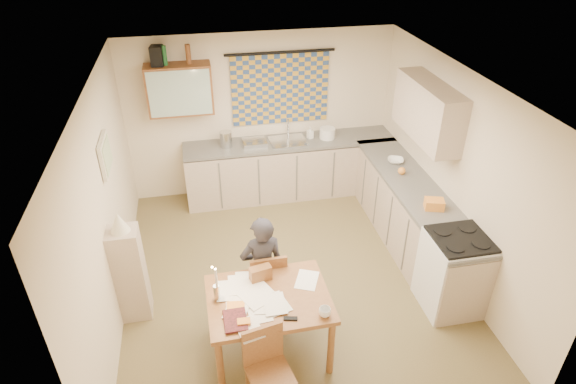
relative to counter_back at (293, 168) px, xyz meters
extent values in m
cube|color=brown|center=(-0.44, -1.95, -0.46)|extent=(4.00, 4.50, 0.02)
cube|color=white|center=(-0.44, -1.95, 2.06)|extent=(4.00, 4.50, 0.02)
cube|color=beige|center=(-0.44, 0.31, 0.80)|extent=(4.00, 0.02, 2.50)
cube|color=beige|center=(-0.44, -4.21, 0.80)|extent=(4.00, 0.02, 2.50)
cube|color=beige|center=(-2.45, -1.95, 0.80)|extent=(0.02, 4.50, 2.50)
cube|color=beige|center=(1.57, -1.95, 0.80)|extent=(0.02, 4.50, 2.50)
cube|color=navy|center=(-0.14, 0.27, 1.20)|extent=(1.45, 0.03, 1.05)
cylinder|color=black|center=(-0.14, 0.25, 1.75)|extent=(1.60, 0.04, 0.04)
cube|color=brown|center=(-1.59, 0.13, 1.35)|extent=(0.90, 0.34, 0.70)
cube|color=#99B2A5|center=(-1.59, -0.04, 1.35)|extent=(0.84, 0.02, 0.64)
cube|color=tan|center=(1.39, -1.40, 1.40)|extent=(0.34, 1.30, 0.70)
cube|color=beige|center=(-2.41, -1.55, 1.25)|extent=(0.04, 0.50, 0.40)
cube|color=silver|center=(-2.38, -1.55, 1.25)|extent=(0.01, 0.42, 0.32)
cube|color=tan|center=(0.00, 0.00, -0.02)|extent=(3.30, 0.60, 0.86)
cube|color=#4F4E4B|center=(0.00, 0.00, 0.45)|extent=(3.30, 0.62, 0.04)
cube|color=tan|center=(1.26, -1.65, -0.02)|extent=(0.60, 2.95, 0.86)
cube|color=#4F4E4B|center=(1.26, -1.65, 0.45)|extent=(0.62, 2.95, 0.04)
cube|color=white|center=(1.26, -2.80, 0.02)|extent=(0.62, 0.62, 0.94)
cube|color=black|center=(1.26, -2.80, 0.50)|extent=(0.59, 0.59, 0.03)
cube|color=silver|center=(-0.07, 0.00, 0.43)|extent=(0.57, 0.47, 0.10)
cylinder|color=silver|center=(-0.03, 0.18, 0.61)|extent=(0.04, 0.04, 0.28)
cube|color=silver|center=(-0.59, 0.00, 0.50)|extent=(0.35, 0.31, 0.06)
cylinder|color=silver|center=(-1.01, 0.00, 0.59)|extent=(0.19, 0.19, 0.24)
cylinder|color=white|center=(0.54, 0.00, 0.55)|extent=(0.31, 0.31, 0.16)
imported|color=white|center=(0.28, 0.05, 0.56)|extent=(0.12, 0.12, 0.18)
imported|color=white|center=(1.26, -0.96, 0.50)|extent=(0.36, 0.36, 0.05)
cube|color=orange|center=(1.26, -2.15, 0.53)|extent=(0.26, 0.22, 0.12)
sphere|color=orange|center=(1.21, -1.29, 0.52)|extent=(0.10, 0.10, 0.10)
cube|color=black|center=(-1.83, 0.13, 1.83)|extent=(0.19, 0.22, 0.26)
cylinder|color=#195926|center=(-1.73, 0.13, 1.83)|extent=(0.09, 0.09, 0.26)
cylinder|color=brown|center=(-1.42, 0.13, 1.83)|extent=(0.07, 0.07, 0.26)
cube|color=brown|center=(-0.88, -3.06, 0.27)|extent=(1.21, 0.92, 0.05)
cube|color=brown|center=(-0.82, -2.46, -0.03)|extent=(0.41, 0.41, 0.04)
cube|color=brown|center=(-0.81, -2.64, 0.21)|extent=(0.40, 0.05, 0.43)
cube|color=brown|center=(-0.98, -3.69, -0.04)|extent=(0.46, 0.46, 0.04)
cube|color=brown|center=(-1.02, -3.52, 0.19)|extent=(0.38, 0.11, 0.42)
imported|color=black|center=(-0.86, -2.52, 0.21)|extent=(0.54, 0.40, 1.32)
cube|color=tan|center=(-2.28, -2.23, 0.13)|extent=(0.32, 0.30, 1.16)
cone|color=beige|center=(-2.28, -2.23, 0.82)|extent=(0.20, 0.20, 0.22)
cube|color=brown|center=(-0.92, -2.79, 0.38)|extent=(0.24, 0.14, 0.16)
imported|color=white|center=(-0.41, -3.40, 0.34)|extent=(0.14, 0.14, 0.09)
imported|color=maroon|center=(-1.34, -3.31, 0.31)|extent=(0.22, 0.29, 0.03)
imported|color=orange|center=(-1.30, -3.17, 0.31)|extent=(0.23, 0.28, 0.02)
cube|color=orange|center=(-1.16, -3.35, 0.32)|extent=(0.12, 0.09, 0.04)
cube|color=black|center=(-0.73, -3.38, 0.31)|extent=(0.14, 0.07, 0.02)
cylinder|color=silver|center=(-1.37, -3.00, 0.39)|extent=(0.07, 0.07, 0.18)
cylinder|color=white|center=(-1.37, -3.01, 0.59)|extent=(0.03, 0.03, 0.22)
sphere|color=#FFCC66|center=(-1.39, -2.99, 0.71)|extent=(0.02, 0.02, 0.02)
cube|color=white|center=(-1.19, -2.98, 0.30)|extent=(0.22, 0.30, 0.00)
cube|color=white|center=(-0.46, -2.89, 0.30)|extent=(0.31, 0.36, 0.00)
cube|color=white|center=(-1.00, -3.23, 0.30)|extent=(0.24, 0.32, 0.00)
cube|color=white|center=(-1.07, -2.79, 0.30)|extent=(0.24, 0.32, 0.00)
cube|color=white|center=(-0.82, -3.17, 0.31)|extent=(0.29, 0.34, 0.00)
cube|color=white|center=(-1.12, -3.43, 0.31)|extent=(0.27, 0.34, 0.00)
cube|color=white|center=(-1.27, -2.90, 0.31)|extent=(0.23, 0.31, 0.00)
cube|color=white|center=(-0.93, -3.14, 0.31)|extent=(0.25, 0.32, 0.00)
cube|color=white|center=(-1.20, -3.16, 0.31)|extent=(0.31, 0.36, 0.00)
cube|color=white|center=(-0.97, -2.92, 0.31)|extent=(0.32, 0.36, 0.00)
cube|color=white|center=(-1.15, -2.84, 0.31)|extent=(0.22, 0.31, 0.00)
cube|color=white|center=(-1.03, -3.05, 0.32)|extent=(0.33, 0.36, 0.00)
cube|color=white|center=(-0.84, -3.18, 0.32)|extent=(0.21, 0.30, 0.00)
camera|label=1|loc=(-1.38, -6.49, 3.63)|focal=30.00mm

